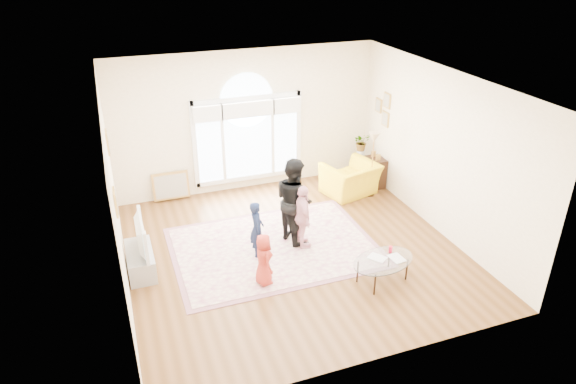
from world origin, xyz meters
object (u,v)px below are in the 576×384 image
object	(u,v)px
coffee_table	(383,261)
armchair	(350,179)
television	(137,236)
tv_console	(140,261)
area_rug	(274,247)

from	to	relation	value
coffee_table	armchair	size ratio (longest dim) A/B	1.16
television	coffee_table	size ratio (longest dim) A/B	0.81
tv_console	armchair	xyz separation A→B (m)	(4.81, 1.52, 0.16)
tv_console	armchair	world-z (taller)	armchair
armchair	coffee_table	bearing A→B (deg)	58.97
area_rug	armchair	xyz separation A→B (m)	(2.37, 1.59, 0.36)
tv_console	armchair	distance (m)	5.05
armchair	tv_console	bearing A→B (deg)	3.25
area_rug	television	size ratio (longest dim) A/B	3.37
television	tv_console	bearing A→B (deg)	180.00
area_rug	television	xyz separation A→B (m)	(-2.43, 0.07, 0.72)
television	coffee_table	distance (m)	4.21
tv_console	coffee_table	distance (m)	4.21
area_rug	tv_console	size ratio (longest dim) A/B	3.60
area_rug	armchair	world-z (taller)	armchair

